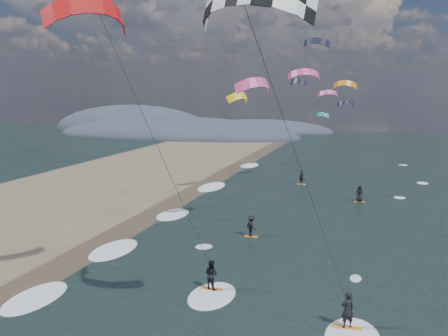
# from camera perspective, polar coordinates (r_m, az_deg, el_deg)

# --- Properties ---
(wet_sand_strip) EXTENTS (3.00, 240.00, 0.00)m
(wet_sand_strip) POSITION_cam_1_polar(r_m,az_deg,el_deg) (35.08, -18.84, -11.05)
(wet_sand_strip) COLOR #382D23
(wet_sand_strip) RESTS_ON ground
(coastal_hills) EXTENTS (80.00, 41.00, 15.00)m
(coastal_hills) POSITION_cam_1_polar(r_m,az_deg,el_deg) (135.63, -6.33, 3.95)
(coastal_hills) COLOR #3D4756
(coastal_hills) RESTS_ON ground
(kitesurfer_near_a) EXTENTS (8.02, 8.78, 16.12)m
(kitesurfer_near_a) POSITION_cam_1_polar(r_m,az_deg,el_deg) (19.37, 4.75, 11.14)
(kitesurfer_near_a) COLOR orange
(kitesurfer_near_a) RESTS_ON ground
(kitesurfer_near_b) EXTENTS (6.94, 9.36, 16.36)m
(kitesurfer_near_b) POSITION_cam_1_polar(r_m,az_deg,el_deg) (24.96, -9.90, 6.94)
(kitesurfer_near_b) COLOR orange
(kitesurfer_near_b) RESTS_ON ground
(far_kitesurfers) EXTENTS (9.20, 24.66, 1.77)m
(far_kitesurfers) POSITION_cam_1_polar(r_m,az_deg,el_deg) (49.03, 8.98, -3.93)
(far_kitesurfers) COLOR orange
(far_kitesurfers) RESTS_ON ground
(bg_kite_field) EXTENTS (12.31, 71.31, 11.72)m
(bg_kite_field) POSITION_cam_1_polar(r_m,az_deg,el_deg) (74.48, 10.48, 9.24)
(bg_kite_field) COLOR orange
(bg_kite_field) RESTS_ON ground
(shoreline_surf) EXTENTS (2.40, 79.40, 0.11)m
(shoreline_surf) POSITION_cam_1_polar(r_m,az_deg,el_deg) (38.23, -13.20, -9.14)
(shoreline_surf) COLOR white
(shoreline_surf) RESTS_ON ground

